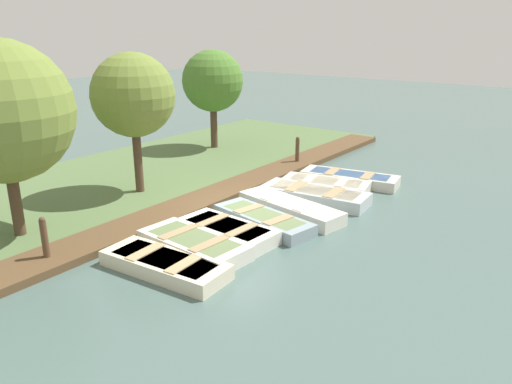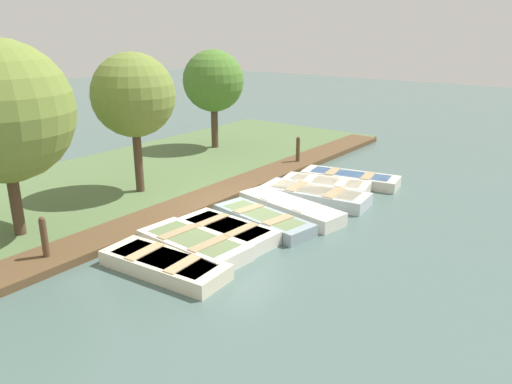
{
  "view_description": "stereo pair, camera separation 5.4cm",
  "coord_description": "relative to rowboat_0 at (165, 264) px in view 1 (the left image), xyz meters",
  "views": [
    {
      "loc": [
        8.78,
        -10.96,
        5.26
      ],
      "look_at": [
        0.45,
        0.19,
        0.65
      ],
      "focal_mm": 35.0,
      "sensor_mm": 36.0,
      "label": 1
    },
    {
      "loc": [
        8.83,
        -10.93,
        5.26
      ],
      "look_at": [
        0.45,
        0.19,
        0.65
      ],
      "focal_mm": 35.0,
      "sensor_mm": 36.0,
      "label": 2
    }
  ],
  "objects": [
    {
      "name": "shore_bank",
      "position": [
        -6.07,
        4.07,
        -0.11
      ],
      "size": [
        8.0,
        24.0,
        0.15
      ],
      "color": "#567042",
      "rests_on": "ground_plane"
    },
    {
      "name": "dock_walkway",
      "position": [
        -2.48,
        4.07,
        -0.09
      ],
      "size": [
        1.31,
        22.94,
        0.2
      ],
      "color": "brown",
      "rests_on": "ground_plane"
    },
    {
      "name": "mooring_post_near",
      "position": [
        -2.47,
        -1.37,
        0.41
      ],
      "size": [
        0.16,
        0.16,
        1.19
      ],
      "color": "brown",
      "rests_on": "ground_plane"
    },
    {
      "name": "rowboat_3",
      "position": [
        0.15,
        3.56,
        -0.01
      ],
      "size": [
        3.24,
        1.57,
        0.36
      ],
      "rotation": [
        0.0,
        0.0,
        -0.18
      ],
      "color": "#8C9EA8",
      "rests_on": "ground_plane"
    },
    {
      "name": "rowboat_0",
      "position": [
        0.0,
        0.0,
        0.0
      ],
      "size": [
        3.12,
        1.36,
        0.37
      ],
      "rotation": [
        0.0,
        0.0,
        0.08
      ],
      "color": "beige",
      "rests_on": "ground_plane"
    },
    {
      "name": "park_tree_center",
      "position": [
        -6.85,
        9.49,
        2.86
      ],
      "size": [
        2.63,
        2.63,
        4.38
      ],
      "color": "#4C3828",
      "rests_on": "ground_plane"
    },
    {
      "name": "rowboat_1",
      "position": [
        -0.2,
        1.16,
        0.02
      ],
      "size": [
        2.97,
        1.43,
        0.41
      ],
      "rotation": [
        0.0,
        0.0,
        -0.07
      ],
      "color": "silver",
      "rests_on": "ground_plane"
    },
    {
      "name": "rowboat_7",
      "position": [
        0.26,
        8.61,
        0.0
      ],
      "size": [
        3.49,
        1.65,
        0.38
      ],
      "rotation": [
        0.0,
        0.0,
        0.18
      ],
      "color": "beige",
      "rests_on": "ground_plane"
    },
    {
      "name": "rowboat_4",
      "position": [
        0.25,
        4.77,
        0.02
      ],
      "size": [
        3.58,
        1.57,
        0.41
      ],
      "rotation": [
        0.0,
        0.0,
        -0.18
      ],
      "color": "silver",
      "rests_on": "ground_plane"
    },
    {
      "name": "park_tree_left",
      "position": [
        -4.63,
        3.28,
        3.07
      ],
      "size": [
        2.6,
        2.6,
        4.57
      ],
      "color": "#4C3828",
      "rests_on": "ground_plane"
    },
    {
      "name": "mooring_post_far",
      "position": [
        -2.47,
        9.46,
        0.41
      ],
      "size": [
        0.16,
        0.16,
        1.19
      ],
      "color": "brown",
      "rests_on": "ground_plane"
    },
    {
      "name": "ground_plane",
      "position": [
        -1.07,
        4.07,
        -0.18
      ],
      "size": [
        80.0,
        80.0,
        0.0
      ],
      "primitive_type": "plane",
      "color": "#4C6660"
    },
    {
      "name": "rowboat_6",
      "position": [
        -0.02,
        7.35,
        0.01
      ],
      "size": [
        3.08,
        1.79,
        0.39
      ],
      "rotation": [
        0.0,
        0.0,
        0.23
      ],
      "color": "beige",
      "rests_on": "ground_plane"
    },
    {
      "name": "park_tree_far_left",
      "position": [
        -4.34,
        -0.98,
        3.14
      ],
      "size": [
        3.46,
        3.46,
        5.07
      ],
      "color": "#4C3828",
      "rests_on": "ground_plane"
    },
    {
      "name": "rowboat_2",
      "position": [
        -0.1,
        2.3,
        0.01
      ],
      "size": [
        2.78,
        1.33,
        0.4
      ],
      "rotation": [
        0.0,
        0.0,
        -0.05
      ],
      "color": "silver",
      "rests_on": "ground_plane"
    },
    {
      "name": "rowboat_5",
      "position": [
        0.24,
        6.21,
        0.02
      ],
      "size": [
        3.52,
        1.6,
        0.41
      ],
      "rotation": [
        0.0,
        0.0,
        0.12
      ],
      "color": "#B2BCC1",
      "rests_on": "ground_plane"
    }
  ]
}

